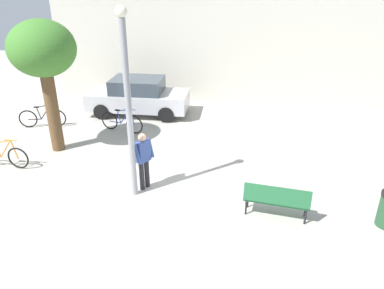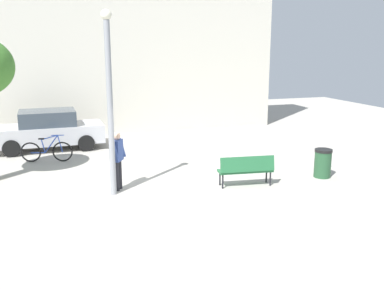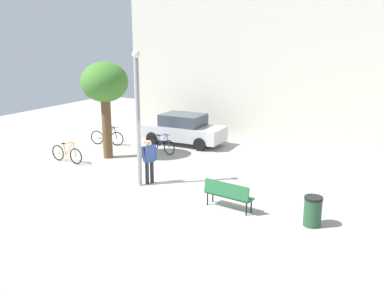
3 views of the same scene
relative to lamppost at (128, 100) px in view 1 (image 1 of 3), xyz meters
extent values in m
plane|color=#A8A399|center=(1.50, 0.06, -2.71)|extent=(36.00, 36.00, 0.00)
cylinder|color=gray|center=(0.00, 0.00, -0.39)|extent=(0.16, 0.16, 4.65)
sphere|color=#F2EACC|center=(0.00, 0.00, 2.06)|extent=(0.28, 0.28, 0.28)
cylinder|color=#232328|center=(0.24, 0.44, -2.29)|extent=(0.14, 0.14, 0.85)
cylinder|color=#232328|center=(0.14, 0.27, -2.29)|extent=(0.14, 0.14, 0.85)
cube|color=#334784|center=(0.19, 0.35, -1.56)|extent=(0.39, 0.46, 0.60)
sphere|color=tan|center=(0.19, 0.35, -1.15)|extent=(0.22, 0.22, 0.22)
cylinder|color=#334784|center=(0.36, 0.54, -1.53)|extent=(0.24, 0.19, 0.55)
cylinder|color=#334784|center=(0.11, 0.11, -1.53)|extent=(0.24, 0.19, 0.55)
cube|color=#236038|center=(3.78, -0.44, -2.26)|extent=(1.64, 0.64, 0.06)
cube|color=#236038|center=(3.75, -0.63, -2.01)|extent=(1.60, 0.33, 0.44)
cylinder|color=black|center=(3.08, -0.19, -2.50)|extent=(0.05, 0.05, 0.42)
cylinder|color=black|center=(4.51, -0.37, -2.50)|extent=(0.05, 0.05, 0.42)
cylinder|color=black|center=(3.04, -0.50, -2.50)|extent=(0.05, 0.05, 0.42)
cylinder|color=black|center=(4.47, -0.69, -2.50)|extent=(0.05, 0.05, 0.42)
cylinder|color=brown|center=(-3.42, 2.35, -1.36)|extent=(0.42, 0.42, 2.71)
ellipsoid|color=#3E772B|center=(-3.42, 2.35, 0.72)|extent=(2.06, 2.06, 1.75)
torus|color=black|center=(-1.21, 4.05, -2.36)|extent=(0.70, 0.22, 0.71)
torus|color=black|center=(-2.28, 4.32, -2.36)|extent=(0.70, 0.22, 0.71)
cylinder|color=blue|center=(-1.56, 4.14, -2.07)|extent=(0.49, 0.16, 0.64)
cylinder|color=blue|center=(-1.61, 4.15, -1.84)|extent=(0.57, 0.18, 0.18)
cylinder|color=blue|center=(-1.84, 4.21, -2.15)|extent=(0.14, 0.07, 0.48)
cylinder|color=blue|center=(-2.03, 4.26, -2.38)|extent=(0.49, 0.16, 0.04)
cylinder|color=blue|center=(-1.27, 4.07, -2.07)|extent=(0.17, 0.08, 0.63)
cube|color=black|center=(-1.89, 4.22, -1.88)|extent=(0.21, 0.13, 0.04)
cylinder|color=blue|center=(-1.34, 4.08, -1.76)|extent=(0.43, 0.14, 0.03)
torus|color=black|center=(-4.41, 4.26, -2.36)|extent=(0.70, 0.21, 0.71)
torus|color=black|center=(-5.48, 4.01, -2.36)|extent=(0.70, 0.21, 0.71)
cylinder|color=black|center=(-4.76, 4.18, -2.07)|extent=(0.49, 0.15, 0.64)
cylinder|color=black|center=(-4.81, 4.17, -1.84)|extent=(0.57, 0.17, 0.18)
cylinder|color=black|center=(-5.04, 4.11, -2.15)|extent=(0.14, 0.07, 0.48)
cylinder|color=black|center=(-5.24, 4.07, -2.38)|extent=(0.50, 0.15, 0.04)
cylinder|color=black|center=(-4.47, 4.25, -2.07)|extent=(0.17, 0.07, 0.63)
cube|color=black|center=(-5.09, 4.10, -1.88)|extent=(0.21, 0.12, 0.04)
cylinder|color=black|center=(-4.54, 4.23, -1.76)|extent=(0.44, 0.13, 0.03)
torus|color=black|center=(-3.97, 0.87, -2.36)|extent=(0.71, 0.08, 0.71)
cylinder|color=orange|center=(-4.33, 0.89, -2.07)|extent=(0.50, 0.06, 0.64)
cylinder|color=orange|center=(-4.38, 0.89, -1.84)|extent=(0.58, 0.06, 0.18)
cylinder|color=orange|center=(-4.03, 0.88, -2.07)|extent=(0.17, 0.04, 0.63)
cylinder|color=orange|center=(-4.10, 0.88, -1.76)|extent=(0.44, 0.05, 0.03)
cube|color=#B7B7BC|center=(-1.65, 6.15, -2.09)|extent=(4.24, 1.79, 0.70)
cube|color=#333D47|center=(-1.65, 6.15, -1.46)|extent=(2.13, 1.61, 0.60)
cylinder|color=black|center=(-0.32, 6.99, -2.39)|extent=(0.64, 0.23, 0.64)
cylinder|color=black|center=(-0.28, 5.39, -2.39)|extent=(0.64, 0.23, 0.64)
cylinder|color=black|center=(-3.02, 6.92, -2.39)|extent=(0.64, 0.23, 0.64)
cylinder|color=black|center=(-2.98, 5.32, -2.39)|extent=(0.64, 0.23, 0.64)
camera|label=1|loc=(2.87, -8.40, 2.90)|focal=34.81mm
camera|label=2|loc=(-1.47, -11.36, 1.28)|focal=40.10mm
camera|label=3|loc=(8.80, -12.21, 2.70)|focal=39.80mm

